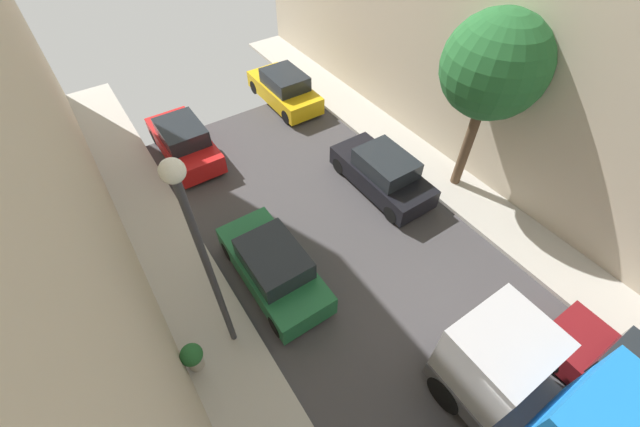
# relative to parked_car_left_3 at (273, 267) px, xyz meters

# --- Properties ---
(sidewalk_right) EXTENTS (2.00, 44.00, 0.15)m
(sidewalk_right) POSITION_rel_parked_car_left_3_xyz_m (7.70, -7.08, -0.64)
(sidewalk_right) COLOR #B7B2A8
(sidewalk_right) RESTS_ON ground
(parked_car_left_3) EXTENTS (1.78, 4.20, 1.57)m
(parked_car_left_3) POSITION_rel_parked_car_left_3_xyz_m (0.00, 0.00, 0.00)
(parked_car_left_3) COLOR #1E6638
(parked_car_left_3) RESTS_ON ground
(parked_car_left_4) EXTENTS (1.78, 4.20, 1.57)m
(parked_car_left_4) POSITION_rel_parked_car_left_3_xyz_m (0.00, 7.31, 0.00)
(parked_car_left_4) COLOR red
(parked_car_left_4) RESTS_ON ground
(parked_car_right_1) EXTENTS (1.78, 4.20, 1.57)m
(parked_car_right_1) POSITION_rel_parked_car_left_3_xyz_m (5.40, -7.88, 0.00)
(parked_car_right_1) COLOR maroon
(parked_car_right_1) RESTS_ON ground
(parked_car_right_2) EXTENTS (1.78, 4.20, 1.57)m
(parked_car_right_2) POSITION_rel_parked_car_left_3_xyz_m (5.40, 1.38, 0.00)
(parked_car_right_2) COLOR black
(parked_car_right_2) RESTS_ON ground
(parked_car_right_3) EXTENTS (1.78, 4.20, 1.57)m
(parked_car_right_3) POSITION_rel_parked_car_left_3_xyz_m (5.40, 8.51, 0.00)
(parked_car_right_3) COLOR gold
(parked_car_right_3) RESTS_ON ground
(street_tree_1) EXTENTS (3.20, 3.20, 6.25)m
(street_tree_1) POSITION_rel_parked_car_left_3_xyz_m (7.86, -0.08, 4.04)
(street_tree_1) COLOR brown
(street_tree_1) RESTS_ON sidewalk_right
(potted_plant_2) EXTENTS (0.57, 0.57, 0.93)m
(potted_plant_2) POSITION_rel_parked_car_left_3_xyz_m (-3.03, -1.22, -0.04)
(potted_plant_2) COLOR #B2A899
(potted_plant_2) RESTS_ON sidewalk_left
(lamp_post) EXTENTS (0.44, 0.44, 6.30)m
(lamp_post) POSITION_rel_parked_car_left_3_xyz_m (-1.90, -1.06, 3.50)
(lamp_post) COLOR #333338
(lamp_post) RESTS_ON sidewalk_left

